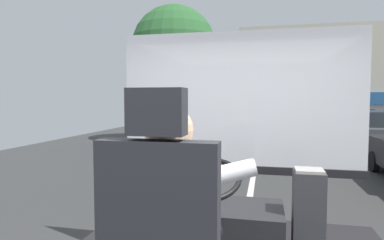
# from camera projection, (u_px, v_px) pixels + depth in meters

# --- Properties ---
(ground) EXTENTS (18.00, 44.00, 0.06)m
(ground) POSITION_uv_depth(u_px,v_px,m) (256.00, 158.00, 10.57)
(ground) COLOR #353535
(bus_driver) EXTENTS (0.75, 0.60, 0.79)m
(bus_driver) POSITION_uv_depth(u_px,v_px,m) (173.00, 217.00, 1.50)
(bus_driver) COLOR black
(bus_driver) RESTS_ON driver_seat
(steering_console) EXTENTS (1.10, 0.97, 0.83)m
(steering_console) POSITION_uv_depth(u_px,v_px,m) (213.00, 227.00, 2.66)
(steering_console) COLOR black
(steering_console) RESTS_ON bus_floor
(fare_box) EXTENTS (0.22, 0.21, 0.74)m
(fare_box) POSITION_uv_depth(u_px,v_px,m) (308.00, 218.00, 2.46)
(fare_box) COLOR #333338
(fare_box) RESTS_ON bus_floor
(windshield_panel) EXTENTS (2.50, 0.08, 1.48)m
(windshield_panel) POSITION_uv_depth(u_px,v_px,m) (239.00, 118.00, 3.47)
(windshield_panel) COLOR silver
(street_tree) EXTENTS (3.57, 3.57, 5.79)m
(street_tree) POSITION_uv_depth(u_px,v_px,m) (174.00, 48.00, 14.09)
(street_tree) COLOR #4C3828
(street_tree) RESTS_ON ground
(shop_building) EXTENTS (10.38, 6.01, 5.54)m
(shop_building) POSITION_uv_depth(u_px,v_px,m) (333.00, 83.00, 19.08)
(shop_building) COLOR #BCB29E
(shop_building) RESTS_ON ground
(parked_car_charcoal) EXTENTS (2.03, 4.13, 1.42)m
(parked_car_charcoal) POSITION_uv_depth(u_px,v_px,m) (367.00, 130.00, 11.92)
(parked_car_charcoal) COLOR #474C51
(parked_car_charcoal) RESTS_ON ground
(parked_car_blue) EXTENTS (1.80, 4.38, 1.37)m
(parked_car_blue) POSITION_uv_depth(u_px,v_px,m) (350.00, 122.00, 16.39)
(parked_car_blue) COLOR navy
(parked_car_blue) RESTS_ON ground
(parked_car_red) EXTENTS (1.83, 4.02, 1.22)m
(parked_car_red) POSITION_uv_depth(u_px,v_px,m) (330.00, 117.00, 21.67)
(parked_car_red) COLOR maroon
(parked_car_red) RESTS_ON ground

